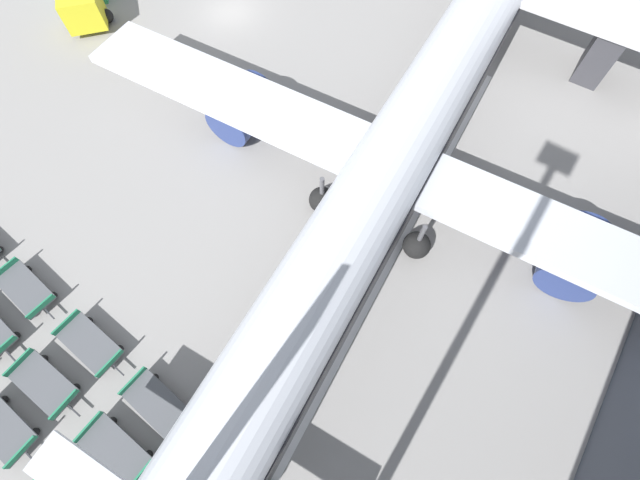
% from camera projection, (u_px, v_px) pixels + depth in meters
% --- Properties ---
extents(ground_plane, '(500.00, 500.00, 0.00)m').
position_uv_depth(ground_plane, '(231.00, 12.00, 30.08)').
color(ground_plane, gray).
extents(airplane, '(36.29, 42.57, 13.36)m').
position_uv_depth(airplane, '(403.00, 145.00, 20.68)').
color(airplane, silver).
rests_on(airplane, ground_plane).
extents(baggage_dolly_row_near_col_d, '(3.79, 1.63, 0.92)m').
position_uv_depth(baggage_dolly_row_near_col_d, '(2.00, 428.00, 17.64)').
color(baggage_dolly_row_near_col_d, '#515459').
rests_on(baggage_dolly_row_near_col_d, ground_plane).
extents(baggage_dolly_row_mid_a_col_d, '(3.78, 1.59, 0.92)m').
position_uv_depth(baggage_dolly_row_mid_a_col_d, '(45.00, 384.00, 18.42)').
color(baggage_dolly_row_mid_a_col_d, '#515459').
rests_on(baggage_dolly_row_mid_a_col_d, ground_plane).
extents(baggage_dolly_row_mid_a_col_e, '(3.79, 1.62, 0.92)m').
position_uv_depth(baggage_dolly_row_mid_a_col_e, '(116.00, 451.00, 17.26)').
color(baggage_dolly_row_mid_a_col_e, '#515459').
rests_on(baggage_dolly_row_mid_a_col_e, ground_plane).
extents(baggage_dolly_row_mid_b_col_c, '(3.82, 1.74, 0.92)m').
position_uv_depth(baggage_dolly_row_mid_b_col_c, '(26.00, 289.00, 20.34)').
color(baggage_dolly_row_mid_b_col_c, '#515459').
rests_on(baggage_dolly_row_mid_b_col_c, ground_plane).
extents(baggage_dolly_row_mid_b_col_d, '(3.80, 1.68, 0.92)m').
position_uv_depth(baggage_dolly_row_mid_b_col_d, '(90.00, 344.00, 19.19)').
color(baggage_dolly_row_mid_b_col_d, '#515459').
rests_on(baggage_dolly_row_mid_b_col_d, ground_plane).
extents(baggage_dolly_row_mid_b_col_e, '(3.81, 1.71, 0.92)m').
position_uv_depth(baggage_dolly_row_mid_b_col_e, '(158.00, 405.00, 18.04)').
color(baggage_dolly_row_mid_b_col_e, '#515459').
rests_on(baggage_dolly_row_mid_b_col_e, ground_plane).
extents(baggage_dolly_row_mid_b_col_f, '(3.78, 1.62, 0.92)m').
position_uv_depth(baggage_dolly_row_mid_b_col_f, '(232.00, 477.00, 16.86)').
color(baggage_dolly_row_mid_b_col_f, '#515459').
rests_on(baggage_dolly_row_mid_b_col_f, ground_plane).
extents(stand_guidance_stripe, '(4.05, 39.36, 0.01)m').
position_uv_depth(stand_guidance_stripe, '(345.00, 348.00, 19.58)').
color(stand_guidance_stripe, white).
rests_on(stand_guidance_stripe, ground_plane).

